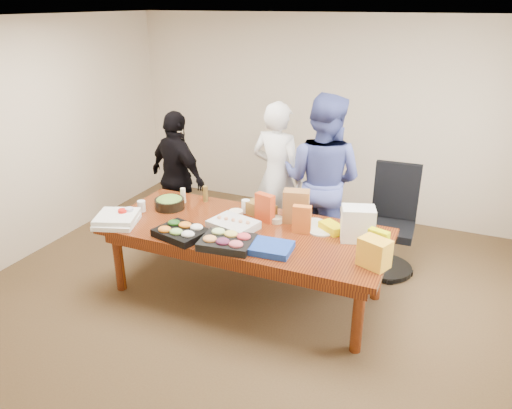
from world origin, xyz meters
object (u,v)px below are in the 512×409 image
at_px(office_chair, 390,225).
at_px(sheet_cake, 233,225).
at_px(conference_table, 246,262).
at_px(salad_bowl, 170,204).
at_px(person_center, 277,177).
at_px(person_right, 322,181).

distance_m(office_chair, sheet_cake, 1.75).
distance_m(conference_table, salad_bowl, 1.07).
bearing_deg(person_center, conference_table, 104.19).
bearing_deg(person_center, sheet_cake, 98.48).
relative_size(person_right, sheet_cake, 4.37).
xyz_separation_m(office_chair, sheet_cake, (-1.37, -1.08, 0.21)).
relative_size(person_center, salad_bowl, 5.57).
bearing_deg(person_center, person_right, 175.28).
bearing_deg(office_chair, person_center, 172.64).
bearing_deg(sheet_cake, conference_table, 35.30).
distance_m(office_chair, person_right, 0.88).
height_order(conference_table, person_center, person_center).
bearing_deg(sheet_cake, person_right, 75.73).
relative_size(conference_table, office_chair, 2.41).
height_order(person_right, salad_bowl, person_right).
height_order(sheet_cake, salad_bowl, salad_bowl).
height_order(conference_table, sheet_cake, sheet_cake).
bearing_deg(office_chair, salad_bowl, -160.20).
bearing_deg(conference_table, person_center, 95.98).
bearing_deg(person_right, conference_table, 71.91).
height_order(office_chair, salad_bowl, office_chair).
height_order(office_chair, person_center, person_center).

